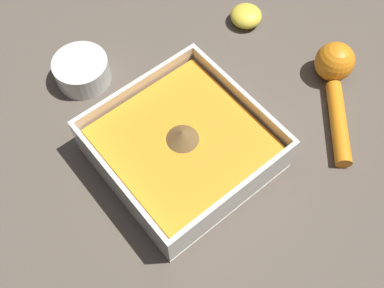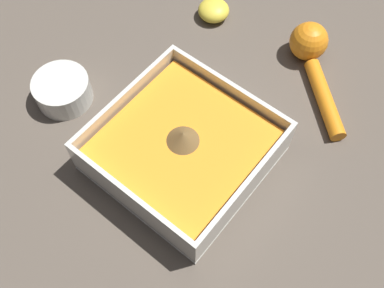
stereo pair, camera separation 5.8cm
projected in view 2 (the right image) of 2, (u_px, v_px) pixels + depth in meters
The scene contains 5 objects.
ground_plane at pixel (167, 138), 0.63m from camera, with size 4.00×4.00×0.00m, color brown.
square_dish at pixel (183, 149), 0.59m from camera, with size 0.21×0.21×0.07m.
spice_bowl at pixel (63, 91), 0.64m from camera, with size 0.08×0.08×0.04m.
lemon_squeezer at pixel (313, 55), 0.67m from camera, with size 0.15×0.14×0.06m.
lemon_half at pixel (214, 10), 0.73m from camera, with size 0.05×0.05×0.03m.
Camera 2 is at (-0.22, 0.22, 0.54)m, focal length 42.00 mm.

